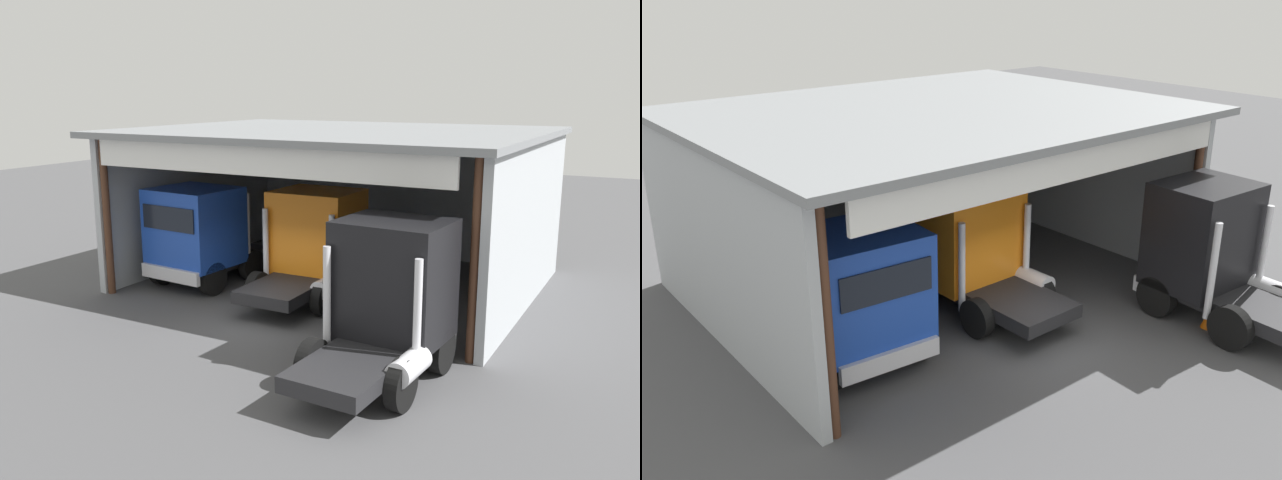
{
  "view_description": "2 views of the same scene",
  "coord_description": "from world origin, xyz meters",
  "views": [
    {
      "loc": [
        10.06,
        -15.02,
        6.48
      ],
      "look_at": [
        0.0,
        3.44,
        1.77
      ],
      "focal_mm": 37.53,
      "sensor_mm": 36.0,
      "label": 1
    },
    {
      "loc": [
        -11.29,
        -10.37,
        8.61
      ],
      "look_at": [
        0.0,
        3.44,
        1.77
      ],
      "focal_mm": 38.87,
      "sensor_mm": 36.0,
      "label": 2
    }
  ],
  "objects": [
    {
      "name": "truck_black_left_bay",
      "position": [
        4.45,
        -1.44,
        1.86
      ],
      "size": [
        2.69,
        4.75,
        3.61
      ],
      "rotation": [
        0.0,
        0.0,
        -0.05
      ],
      "color": "black",
      "rests_on": "ground"
    },
    {
      "name": "truck_orange_center_bay",
      "position": [
        -0.0,
        3.03,
        1.78
      ],
      "size": [
        2.76,
        4.77,
        3.4
      ],
      "rotation": [
        0.0,
        0.0,
        0.02
      ],
      "color": "orange",
      "rests_on": "ground"
    },
    {
      "name": "traffic_cone",
      "position": [
        3.85,
        -1.99,
        0.28
      ],
      "size": [
        0.36,
        0.36,
        0.56
      ],
      "primitive_type": "cone",
      "color": "orange",
      "rests_on": "ground"
    },
    {
      "name": "workshop_shed",
      "position": [
        0.0,
        5.76,
        3.62
      ],
      "size": [
        13.03,
        10.53,
        5.25
      ],
      "color": "#ADB2B7",
      "rests_on": "ground"
    },
    {
      "name": "truck_blue_center_right_bay",
      "position": [
        -4.02,
        2.33,
        1.79
      ],
      "size": [
        2.83,
        4.42,
        3.35
      ],
      "rotation": [
        0.0,
        0.0,
        3.07
      ],
      "color": "#1E47B7",
      "rests_on": "ground"
    },
    {
      "name": "ground_plane",
      "position": [
        0.0,
        0.0,
        0.0
      ],
      "size": [
        80.0,
        80.0,
        0.0
      ],
      "primitive_type": "plane",
      "color": "#4C4C4F",
      "rests_on": "ground"
    },
    {
      "name": "tool_cart",
      "position": [
        1.98,
        8.92,
        0.5
      ],
      "size": [
        0.9,
        0.6,
        1.0
      ],
      "primitive_type": "cube",
      "color": "#1E59A5",
      "rests_on": "ground"
    },
    {
      "name": "oil_drum",
      "position": [
        2.01,
        8.75,
        0.47
      ],
      "size": [
        0.58,
        0.58,
        0.95
      ],
      "primitive_type": "cylinder",
      "color": "gold",
      "rests_on": "ground"
    }
  ]
}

